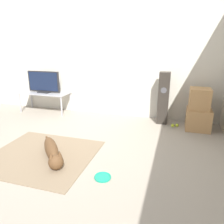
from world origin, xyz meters
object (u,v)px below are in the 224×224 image
(cardboard_box_upper, at_px, (200,99))
(floor_speaker, at_px, (163,98))
(cardboard_box_lower, at_px, (198,119))
(tv_stand, at_px, (45,94))
(tennis_ball_near_speaker, at_px, (177,125))
(dog, at_px, (52,151))
(tv, at_px, (44,82))
(frisbee, at_px, (103,177))
(tennis_ball_by_boxes, at_px, (173,125))

(cardboard_box_upper, height_order, floor_speaker, floor_speaker)
(cardboard_box_lower, relative_size, tv_stand, 0.39)
(tennis_ball_near_speaker, bearing_deg, floor_speaker, 155.01)
(tv_stand, relative_size, tennis_ball_near_speaker, 17.64)
(dog, distance_m, tv_stand, 2.40)
(dog, xyz_separation_m, floor_speaker, (1.39, 1.97, 0.41))
(cardboard_box_upper, xyz_separation_m, tennis_ball_near_speaker, (-0.36, 0.00, -0.57))
(tv_stand, height_order, tennis_ball_near_speaker, tv_stand)
(tv, distance_m, tennis_ball_near_speaker, 3.14)
(frisbee, height_order, cardboard_box_lower, cardboard_box_lower)
(cardboard_box_upper, relative_size, tv, 0.49)
(dog, distance_m, frisbee, 0.89)
(floor_speaker, distance_m, tv, 2.76)
(frisbee, relative_size, tv_stand, 0.18)
(cardboard_box_upper, height_order, tennis_ball_by_boxes, cardboard_box_upper)
(cardboard_box_upper, bearing_deg, tennis_ball_near_speaker, 179.46)
(dog, relative_size, tv, 1.10)
(cardboard_box_upper, bearing_deg, floor_speaker, 167.53)
(cardboard_box_upper, distance_m, tennis_ball_by_boxes, 0.72)
(frisbee, xyz_separation_m, cardboard_box_lower, (1.23, 2.05, 0.19))
(tennis_ball_near_speaker, bearing_deg, frisbee, -112.41)
(floor_speaker, relative_size, tennis_ball_near_speaker, 15.94)
(dog, relative_size, frisbee, 4.18)
(tv, bearing_deg, dog, -54.99)
(frisbee, height_order, tennis_ball_near_speaker, tennis_ball_near_speaker)
(tv_stand, bearing_deg, tv, 90.00)
(tv, bearing_deg, cardboard_box_lower, -2.34)
(cardboard_box_lower, xyz_separation_m, floor_speaker, (-0.69, 0.16, 0.33))
(dog, height_order, cardboard_box_lower, cardboard_box_lower)
(cardboard_box_upper, bearing_deg, tennis_ball_by_boxes, -174.52)
(tv_stand, bearing_deg, cardboard_box_upper, -2.17)
(tennis_ball_by_boxes, bearing_deg, dog, -132.25)
(frisbee, relative_size, floor_speaker, 0.20)
(cardboard_box_upper, bearing_deg, dog, -138.48)
(dog, bearing_deg, tv_stand, 125.05)
(tv_stand, xyz_separation_m, tv, (0.00, 0.00, 0.29))
(cardboard_box_upper, xyz_separation_m, tennis_ball_by_boxes, (-0.44, -0.04, -0.57))
(tv, bearing_deg, frisbee, -44.70)
(frisbee, xyz_separation_m, cardboard_box_upper, (1.21, 2.06, 0.59))
(tennis_ball_by_boxes, height_order, tennis_ball_near_speaker, same)
(dog, relative_size, tennis_ball_near_speaker, 13.35)
(cardboard_box_upper, distance_m, tennis_ball_near_speaker, 0.67)
(floor_speaker, height_order, tv_stand, floor_speaker)
(dog, bearing_deg, frisbee, -15.75)
(tv_stand, bearing_deg, floor_speaker, 0.37)
(dog, bearing_deg, cardboard_box_lower, 41.16)
(cardboard_box_lower, bearing_deg, floor_speaker, 167.22)
(tv_stand, relative_size, tv, 1.45)
(cardboard_box_lower, distance_m, tv_stand, 3.45)
(cardboard_box_upper, distance_m, floor_speaker, 0.69)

